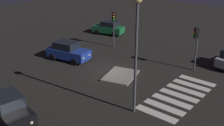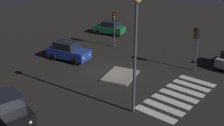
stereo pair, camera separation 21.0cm
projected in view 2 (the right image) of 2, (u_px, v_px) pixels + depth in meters
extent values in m
plane|color=black|center=(112.00, 73.00, 25.68)|extent=(80.00, 80.00, 0.00)
cube|color=gray|center=(120.00, 76.00, 24.88)|extent=(3.94, 3.37, 0.18)
cube|color=black|center=(9.00, 111.00, 18.15)|extent=(2.51, 4.49, 0.87)
cube|color=black|center=(6.00, 99.00, 18.04)|extent=(2.00, 2.42, 0.70)
cylinder|color=black|center=(31.00, 120.00, 17.90)|extent=(0.36, 0.72, 0.68)
cylinder|color=black|center=(15.00, 104.00, 19.77)|extent=(0.36, 0.72, 0.68)
sphere|color=#F2EABF|center=(30.00, 122.00, 16.98)|extent=(0.23, 0.23, 0.23)
cube|color=#1E389E|center=(69.00, 53.00, 28.52)|extent=(2.71, 4.70, 0.91)
cube|color=black|center=(66.00, 45.00, 28.34)|extent=(2.13, 2.55, 0.73)
cylinder|color=black|center=(85.00, 56.00, 28.81)|extent=(0.39, 0.75, 0.71)
cylinder|color=black|center=(75.00, 62.00, 27.31)|extent=(0.39, 0.75, 0.71)
cylinder|color=black|center=(64.00, 52.00, 30.05)|extent=(0.39, 0.75, 0.71)
cylinder|color=black|center=(53.00, 57.00, 28.54)|extent=(0.39, 0.75, 0.71)
sphere|color=#F2EABF|center=(89.00, 55.00, 27.97)|extent=(0.24, 0.24, 0.24)
sphere|color=#F2EABF|center=(83.00, 58.00, 27.13)|extent=(0.24, 0.24, 0.24)
cylinder|color=black|center=(218.00, 65.00, 26.71)|extent=(0.69, 0.34, 0.66)
cube|color=#196B38|center=(109.00, 29.00, 37.53)|extent=(2.70, 4.45, 0.85)
cube|color=black|center=(111.00, 24.00, 37.14)|extent=(2.07, 2.45, 0.69)
cylinder|color=black|center=(98.00, 32.00, 37.48)|extent=(0.39, 0.71, 0.67)
cylinder|color=black|center=(104.00, 29.00, 38.93)|extent=(0.39, 0.71, 0.67)
cylinder|color=black|center=(115.00, 34.00, 36.42)|extent=(0.39, 0.71, 0.67)
cylinder|color=black|center=(120.00, 31.00, 37.87)|extent=(0.39, 0.71, 0.67)
sphere|color=#F2EABF|center=(95.00, 28.00, 37.97)|extent=(0.22, 0.22, 0.22)
sphere|color=#F2EABF|center=(98.00, 27.00, 38.78)|extent=(0.22, 0.22, 0.22)
cylinder|color=#47474C|center=(197.00, 50.00, 25.44)|extent=(0.14, 0.14, 4.16)
cube|color=black|center=(197.00, 33.00, 24.83)|extent=(0.54, 0.54, 0.96)
sphere|color=red|center=(195.00, 30.00, 24.70)|extent=(0.22, 0.22, 0.22)
sphere|color=orange|center=(195.00, 33.00, 24.82)|extent=(0.22, 0.22, 0.22)
sphere|color=green|center=(194.00, 36.00, 24.93)|extent=(0.22, 0.22, 0.22)
cylinder|color=#47474C|center=(114.00, 30.00, 31.92)|extent=(0.14, 0.14, 4.17)
cube|color=black|center=(114.00, 17.00, 31.15)|extent=(0.52, 0.54, 0.96)
sphere|color=red|center=(114.00, 14.00, 30.86)|extent=(0.22, 0.22, 0.22)
sphere|color=orange|center=(114.00, 17.00, 30.97)|extent=(0.22, 0.22, 0.22)
sphere|color=green|center=(114.00, 20.00, 31.08)|extent=(0.22, 0.22, 0.22)
cylinder|color=#47474C|center=(135.00, 61.00, 18.03)|extent=(0.18, 0.18, 7.69)
cube|color=silver|center=(155.00, 114.00, 19.16)|extent=(0.70, 3.20, 0.02)
cube|color=silver|center=(164.00, 107.00, 19.97)|extent=(0.70, 3.20, 0.02)
cube|color=silver|center=(171.00, 101.00, 20.79)|extent=(0.70, 3.20, 0.02)
cube|color=silver|center=(178.00, 96.00, 21.61)|extent=(0.70, 3.20, 0.02)
cube|color=silver|center=(185.00, 90.00, 22.42)|extent=(0.70, 3.20, 0.02)
cube|color=silver|center=(191.00, 86.00, 23.24)|extent=(0.70, 3.20, 0.02)
cube|color=silver|center=(197.00, 81.00, 24.06)|extent=(0.70, 3.20, 0.02)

